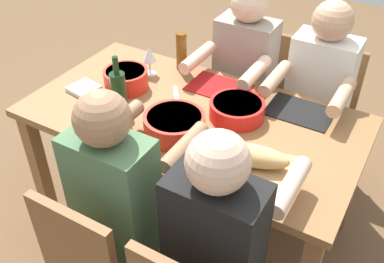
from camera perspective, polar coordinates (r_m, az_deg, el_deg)
The scene contains 21 objects.
ground_plane at distance 2.67m, azimuth -0.00°, elevation -10.80°, with size 8.00×8.00×0.00m, color brown.
dining_table at distance 2.23m, azimuth -0.00°, elevation 0.43°, with size 1.66×0.89×0.74m.
chair_far_center at distance 1.92m, azimuth -12.04°, elevation -15.60°, with size 0.40×0.40×0.85m.
diner_far_center at distance 1.85m, azimuth -9.23°, elevation -7.77°, with size 0.41×0.53×1.20m.
chair_near_left at distance 2.79m, azimuth 16.22°, elevation 2.96°, with size 0.40×0.40×0.85m.
diner_near_left at distance 2.53m, azimuth 15.83°, elevation 4.98°, with size 0.41×0.53×1.20m.
diner_far_left at distance 1.67m, azimuth 3.55°, elevation -13.43°, with size 0.41×0.53×1.20m.
chair_near_center at distance 2.90m, azimuth 7.68°, elevation 5.60°, with size 0.40×0.40×0.85m.
diner_near_center at distance 2.65m, azimuth 6.42°, elevation 7.78°, with size 0.41×0.53×1.20m.
serving_bowl_fruit at distance 2.38m, azimuth -8.54°, elevation 6.87°, with size 0.23×0.23×0.11m.
serving_bowl_salad at distance 2.14m, azimuth 5.83°, elevation 2.95°, with size 0.27×0.27×0.09m.
serving_bowl_pasta at distance 2.02m, azimuth -2.29°, elevation 1.02°, with size 0.28×0.28×0.10m.
cutting_board at distance 1.88m, azimuth 7.56°, elevation -4.36°, with size 0.40×0.22×0.02m, color tan.
bread_loaf at distance 1.84m, azimuth 7.70°, elevation -3.08°, with size 0.32×0.11×0.09m, color tan.
wine_bottle at distance 2.19m, azimuth -9.48°, elevation 5.30°, with size 0.08×0.08×0.29m.
beer_bottle at distance 2.52m, azimuth -1.38°, elevation 10.35°, with size 0.06×0.06×0.22m, color brown.
wine_glass at distance 2.47m, azimuth -5.57°, elevation 9.75°, with size 0.08×0.08×0.17m.
placemat_near_left at distance 2.26m, azimuth 13.77°, elevation 2.55°, with size 0.32×0.23×0.01m, color black.
placemat_near_center at distance 2.39m, azimuth 3.45°, elevation 5.74°, with size 0.32×0.23×0.01m, color maroon.
carving_knife at distance 2.30m, azimuth -2.02°, elevation 4.37°, with size 0.23×0.02×0.01m, color silver.
napkin_stack at distance 2.43m, azimuth -13.83°, elevation 5.43°, with size 0.14×0.14×0.02m, color white.
Camera 1 is at (-0.90, 1.55, 1.99)m, focal length 41.20 mm.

